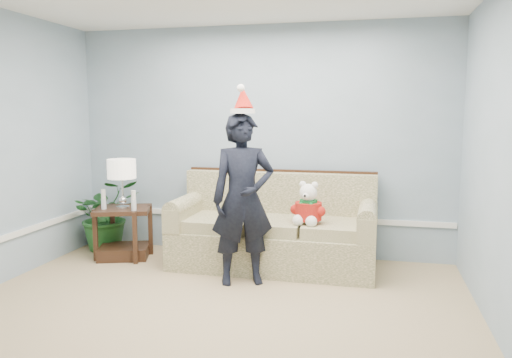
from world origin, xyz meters
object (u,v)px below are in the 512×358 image
object	(u,v)px
sofa	(274,233)
teddy_bear	(308,208)
table_lamp	(122,171)
man	(243,199)
houseplant	(107,214)
side_table	(124,238)

from	to	relation	value
sofa	teddy_bear	size ratio (longest dim) A/B	4.90
table_lamp	teddy_bear	distance (m)	2.17
sofa	man	xyz separation A→B (m)	(-0.19, -0.65, 0.48)
sofa	houseplant	xyz separation A→B (m)	(-2.15, 0.15, 0.07)
table_lamp	side_table	bearing A→B (deg)	121.72
sofa	teddy_bear	distance (m)	0.58
teddy_bear	side_table	bearing A→B (deg)	-172.50
table_lamp	teddy_bear	xyz separation A→B (m)	(2.14, -0.07, -0.33)
houseplant	man	world-z (taller)	man
sofa	table_lamp	size ratio (longest dim) A/B	3.86
houseplant	man	xyz separation A→B (m)	(1.96, -0.80, 0.40)
man	teddy_bear	xyz separation A→B (m)	(0.59, 0.40, -0.14)
table_lamp	sofa	bearing A→B (deg)	6.00
man	teddy_bear	distance (m)	0.73
side_table	sofa	bearing A→B (deg)	4.18
side_table	man	bearing A→B (deg)	-18.17
sofa	man	distance (m)	0.83
man	teddy_bear	bearing A→B (deg)	11.26
houseplant	side_table	bearing A→B (deg)	-36.73
sofa	man	size ratio (longest dim) A/B	1.31
table_lamp	houseplant	distance (m)	0.79
sofa	houseplant	bearing A→B (deg)	176.41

